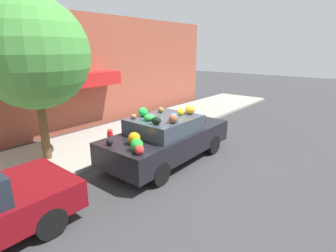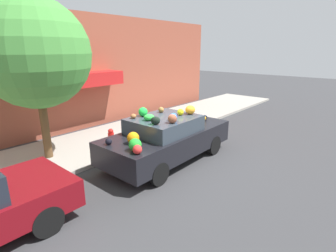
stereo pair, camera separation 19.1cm
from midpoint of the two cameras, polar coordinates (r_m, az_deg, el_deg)
ground_plane at (r=8.47m, az=-0.41°, el=-7.02°), size 60.00×60.00×0.00m
sidewalk_curb at (r=10.32m, az=-11.76°, el=-2.65°), size 24.00×3.20×0.12m
building_facade at (r=11.66m, az=-19.23°, el=10.77°), size 18.00×1.20×4.82m
street_tree at (r=8.44m, az=-26.40°, el=13.89°), size 3.10×3.10×4.68m
fire_hydrant at (r=9.03m, az=-11.68°, el=-2.73°), size 0.20×0.20×0.70m
art_car at (r=8.03m, az=0.49°, el=-2.50°), size 4.39×1.90×1.71m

